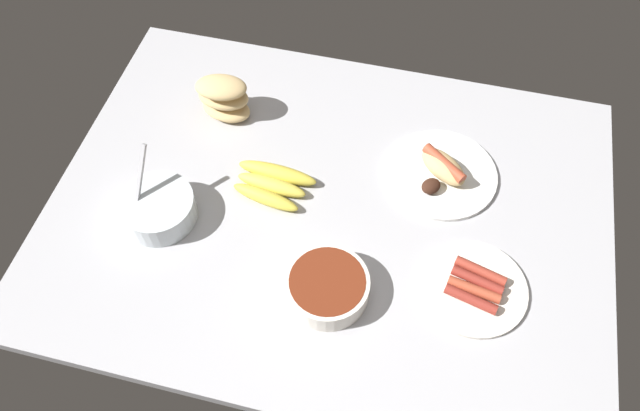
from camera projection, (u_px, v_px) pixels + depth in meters
The scene contains 7 objects.
ground_plane at pixel (329, 211), 133.45cm from camera, with size 120.00×90.00×3.00cm, color #B2B2B7.
plate_hotdog_assembled at pixel (442, 172), 135.43cm from camera, with size 24.85×24.85×5.61cm.
bowl_chili at pixel (327, 286), 118.55cm from camera, with size 16.50×16.50×5.35cm.
banana_bunch at pixel (272, 183), 133.57cm from camera, with size 18.30×12.25×3.60cm.
bowl_coleslaw at pixel (158, 208), 128.16cm from camera, with size 15.72×15.72×15.42cm.
bread_stack at pixel (224, 98), 142.57cm from camera, with size 13.32×9.68×10.80cm.
plate_sausages at pixel (474, 287), 120.64cm from camera, with size 21.12×21.12×3.03cm.
Camera 1 is at (-15.28, 70.87, 110.57)cm, focal length 34.29 mm.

